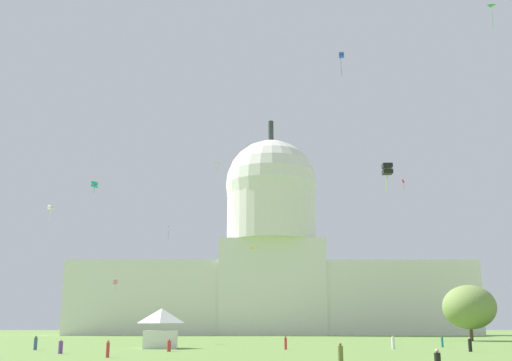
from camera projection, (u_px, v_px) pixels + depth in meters
capitol_building at (270, 257)px, 200.44m from camera, size 129.65×30.49×71.62m
event_tent at (159, 328)px, 83.57m from camera, size 5.11×5.74×5.31m
tree_east_near at (467, 307)px, 124.41m from camera, size 13.70×14.27×11.10m
person_red_aisle_center at (106, 349)px, 59.16m from camera, size 0.44×0.44×1.65m
person_olive_lawn_far_left at (339, 353)px, 52.19m from camera, size 0.57×0.57×1.58m
person_white_deep_crowd at (391, 343)px, 81.78m from camera, size 0.62×0.62×1.71m
person_red_near_tree_east at (284, 343)px, 79.05m from camera, size 0.44×0.44×1.68m
person_red_mid_right at (167, 346)px, 72.78m from camera, size 0.52×0.52×1.45m
person_denim_front_left at (34, 344)px, 77.44m from camera, size 0.63×0.63×1.77m
person_teal_near_tent at (440, 342)px, 87.04m from camera, size 0.42×0.42×1.59m
person_black_front_center at (468, 345)px, 72.51m from camera, size 0.45×0.45×1.70m
person_purple_mid_left at (59, 347)px, 67.21m from camera, size 0.66×0.66×1.56m
kite_violet_mid at (165, 228)px, 179.38m from camera, size 1.21×1.90×3.77m
kite_black_mid at (386, 169)px, 65.58m from camera, size 1.03×1.03×3.01m
kite_yellow_mid at (251, 249)px, 174.88m from camera, size 0.89×0.55×2.23m
kite_orange_high at (215, 164)px, 151.35m from camera, size 1.55×0.94×2.34m
kite_green_high at (489, 11)px, 93.15m from camera, size 1.09×0.81×3.33m
kite_blue_high at (340, 56)px, 110.15m from camera, size 1.03×1.08×4.42m
kite_turquoise_mid at (93, 184)px, 117.11m from camera, size 1.22×1.16×2.37m
kite_red_high at (402, 183)px, 161.02m from camera, size 0.70×0.46×2.82m
kite_pink_low at (113, 282)px, 168.49m from camera, size 1.24×1.21×3.17m
kite_white_mid at (49, 208)px, 105.08m from camera, size 0.98×0.99×3.61m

